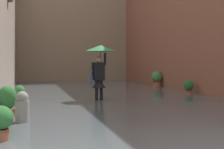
% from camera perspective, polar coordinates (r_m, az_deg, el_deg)
% --- Properties ---
extents(ground_plane, '(60.00, 60.00, 0.00)m').
position_cam_1_polar(ground_plane, '(14.37, -1.39, -3.77)').
color(ground_plane, slate).
extents(flood_water, '(8.60, 26.11, 0.13)m').
position_cam_1_polar(flood_water, '(14.37, -1.40, -3.51)').
color(flood_water, '#515B60').
rests_on(flood_water, ground_plane).
extents(building_facade_far, '(11.40, 1.80, 9.55)m').
position_cam_1_polar(building_facade_far, '(25.32, -6.81, 9.60)').
color(building_facade_far, gray).
rests_on(building_facade_far, ground_plane).
extents(person_wading, '(1.12, 1.12, 2.14)m').
position_cam_1_polar(person_wading, '(11.93, -2.09, 2.45)').
color(person_wading, '#4C4233').
rests_on(person_wading, ground_plane).
extents(potted_plant_near_right, '(0.46, 0.46, 0.73)m').
position_cam_1_polar(potted_plant_near_right, '(6.16, -18.33, -7.80)').
color(potted_plant_near_right, '#9E563D').
rests_on(potted_plant_near_right, ground_plane).
extents(potted_plant_far_right, '(0.34, 0.34, 0.75)m').
position_cam_1_polar(potted_plant_far_right, '(10.98, -15.24, -3.66)').
color(potted_plant_far_right, '#9E563D').
rests_on(potted_plant_far_right, ground_plane).
extents(potted_plant_far_left, '(0.42, 0.42, 0.70)m').
position_cam_1_polar(potted_plant_far_left, '(14.76, 12.81, -2.18)').
color(potted_plant_far_left, brown).
rests_on(potted_plant_far_left, ground_plane).
extents(potted_plant_mid_left, '(0.56, 0.56, 0.96)m').
position_cam_1_polar(potted_plant_mid_left, '(18.37, 7.51, -0.80)').
color(potted_plant_mid_left, '#9E563D').
rests_on(potted_plant_mid_left, ground_plane).
extents(potted_plant_mid_right, '(0.47, 0.47, 0.90)m').
position_cam_1_polar(potted_plant_mid_right, '(8.74, -17.22, -4.59)').
color(potted_plant_mid_right, brown).
rests_on(potted_plant_mid_right, ground_plane).
extents(mooring_bollard, '(0.31, 0.31, 0.82)m').
position_cam_1_polar(mooring_bollard, '(7.88, -14.87, -5.75)').
color(mooring_bollard, gray).
rests_on(mooring_bollard, ground_plane).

